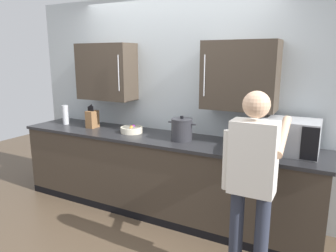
# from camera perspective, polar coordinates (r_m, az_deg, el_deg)

# --- Properties ---
(ground_plane) EXTENTS (9.38, 9.38, 0.00)m
(ground_plane) POSITION_cam_1_polar(r_m,az_deg,el_deg) (3.46, -7.89, -19.64)
(ground_plane) COLOR #4C3D2D
(back_wall_tiled) EXTENTS (4.11, 0.44, 2.55)m
(back_wall_tiled) POSITION_cam_1_polar(r_m,az_deg,el_deg) (3.86, 0.73, 5.52)
(back_wall_tiled) COLOR #B2BCC1
(back_wall_tiled) RESTS_ON ground_plane
(counter_unit) EXTENTS (3.65, 0.69, 0.93)m
(counter_unit) POSITION_cam_1_polar(r_m,az_deg,el_deg) (3.79, -1.68, -8.73)
(counter_unit) COLOR #3D3328
(counter_unit) RESTS_ON ground_plane
(microwave_oven) EXTENTS (0.53, 0.75, 0.32)m
(microwave_oven) POSITION_cam_1_polar(r_m,az_deg,el_deg) (3.21, 20.71, -1.76)
(microwave_oven) COLOR #B7BABF
(microwave_oven) RESTS_ON counter_unit
(fruit_bowl) EXTENTS (0.27, 0.27, 0.10)m
(fruit_bowl) POSITION_cam_1_polar(r_m,az_deg,el_deg) (3.85, -6.57, -0.61)
(fruit_bowl) COLOR beige
(fruit_bowl) RESTS_ON counter_unit
(stock_pot) EXTENTS (0.33, 0.24, 0.27)m
(stock_pot) POSITION_cam_1_polar(r_m,az_deg,el_deg) (3.46, 2.51, -0.63)
(stock_pot) COLOR #2D2D33
(stock_pot) RESTS_ON counter_unit
(thermos_flask) EXTENTS (0.08, 0.08, 0.26)m
(thermos_flask) POSITION_cam_1_polar(r_m,az_deg,el_deg) (4.51, -18.05, 1.96)
(thermos_flask) COLOR #B7BABF
(thermos_flask) RESTS_ON counter_unit
(knife_block) EXTENTS (0.11, 0.15, 0.31)m
(knife_block) POSITION_cam_1_polar(r_m,az_deg,el_deg) (4.20, -13.52, 1.24)
(knife_block) COLOR brown
(knife_block) RESTS_ON counter_unit
(person_figure) EXTENTS (0.44, 0.61, 1.59)m
(person_figure) POSITION_cam_1_polar(r_m,az_deg,el_deg) (2.51, 14.99, -8.58)
(person_figure) COLOR #282D3D
(person_figure) RESTS_ON ground_plane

